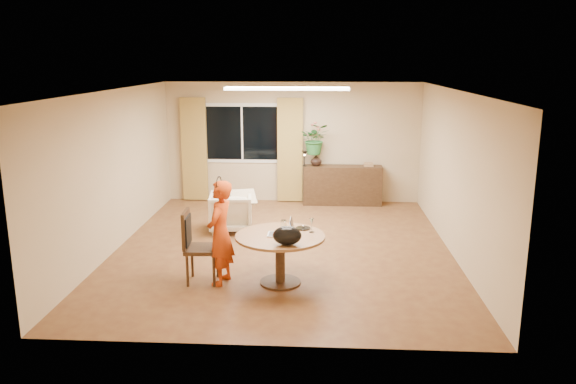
% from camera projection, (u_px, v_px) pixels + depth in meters
% --- Properties ---
extents(floor, '(6.50, 6.50, 0.00)m').
position_uv_depth(floor, '(283.00, 248.00, 9.34)').
color(floor, brown).
rests_on(floor, ground).
extents(ceiling, '(6.50, 6.50, 0.00)m').
position_uv_depth(ceiling, '(282.00, 90.00, 8.74)').
color(ceiling, white).
rests_on(ceiling, wall_back).
extents(wall_back, '(5.50, 0.00, 5.50)m').
position_uv_depth(wall_back, '(293.00, 143.00, 12.20)').
color(wall_back, tan).
rests_on(wall_back, floor).
extents(wall_left, '(0.00, 6.50, 6.50)m').
position_uv_depth(wall_left, '(115.00, 170.00, 9.19)').
color(wall_left, tan).
rests_on(wall_left, floor).
extents(wall_right, '(0.00, 6.50, 6.50)m').
position_uv_depth(wall_right, '(456.00, 174.00, 8.88)').
color(wall_right, tan).
rests_on(wall_right, floor).
extents(window, '(1.70, 0.03, 1.30)m').
position_uv_depth(window, '(242.00, 133.00, 12.19)').
color(window, white).
rests_on(window, wall_back).
extents(curtain_left, '(0.55, 0.08, 2.25)m').
position_uv_depth(curtain_left, '(194.00, 149.00, 12.26)').
color(curtain_left, olive).
rests_on(curtain_left, wall_back).
extents(curtain_right, '(0.55, 0.08, 2.25)m').
position_uv_depth(curtain_right, '(290.00, 150.00, 12.14)').
color(curtain_right, olive).
rests_on(curtain_right, wall_back).
extents(ceiling_panel, '(2.20, 0.35, 0.05)m').
position_uv_depth(ceiling_panel, '(287.00, 89.00, 9.91)').
color(ceiling_panel, white).
rests_on(ceiling_panel, ceiling).
extents(dining_table, '(1.25, 1.25, 0.71)m').
position_uv_depth(dining_table, '(280.00, 245.00, 7.78)').
color(dining_table, brown).
rests_on(dining_table, floor).
extents(dining_chair, '(0.52, 0.47, 1.04)m').
position_uv_depth(dining_chair, '(202.00, 247.00, 7.85)').
color(dining_chair, black).
rests_on(dining_chair, floor).
extents(child, '(0.60, 0.46, 1.47)m').
position_uv_depth(child, '(220.00, 233.00, 7.75)').
color(child, red).
rests_on(child, floor).
extents(laptop, '(0.38, 0.25, 0.25)m').
position_uv_depth(laptop, '(280.00, 226.00, 7.72)').
color(laptop, '#B7B7BC').
rests_on(laptop, dining_table).
extents(tumbler, '(0.10, 0.10, 0.12)m').
position_uv_depth(tumbler, '(284.00, 224.00, 8.05)').
color(tumbler, white).
rests_on(tumbler, dining_table).
extents(wine_glass, '(0.08, 0.08, 0.21)m').
position_uv_depth(wine_glass, '(312.00, 225.00, 7.84)').
color(wine_glass, white).
rests_on(wine_glass, dining_table).
extents(pot_lid, '(0.27, 0.27, 0.03)m').
position_uv_depth(pot_lid, '(303.00, 228.00, 8.02)').
color(pot_lid, white).
rests_on(pot_lid, dining_table).
extents(handbag, '(0.43, 0.32, 0.25)m').
position_uv_depth(handbag, '(287.00, 236.00, 7.30)').
color(handbag, black).
rests_on(handbag, dining_table).
extents(armchair, '(0.84, 0.86, 0.70)m').
position_uv_depth(armchair, '(231.00, 212.00, 10.25)').
color(armchair, '#C5B19C').
rests_on(armchair, floor).
extents(throw, '(0.57, 0.64, 0.03)m').
position_uv_depth(throw, '(243.00, 193.00, 10.14)').
color(throw, beige).
rests_on(throw, armchair).
extents(sideboard, '(1.68, 0.41, 0.84)m').
position_uv_depth(sideboard, '(342.00, 185.00, 12.11)').
color(sideboard, black).
rests_on(sideboard, floor).
extents(vase, '(0.26, 0.26, 0.25)m').
position_uv_depth(vase, '(316.00, 160.00, 12.01)').
color(vase, black).
rests_on(vase, sideboard).
extents(bouquet, '(0.61, 0.53, 0.66)m').
position_uv_depth(bouquet, '(315.00, 139.00, 11.91)').
color(bouquet, '#326525').
rests_on(bouquet, vase).
extents(book_stack, '(0.20, 0.15, 0.08)m').
position_uv_depth(book_stack, '(369.00, 164.00, 11.97)').
color(book_stack, olive).
rests_on(book_stack, sideboard).
extents(desk_lamp, '(0.16, 0.16, 0.34)m').
position_uv_depth(desk_lamp, '(305.00, 158.00, 11.97)').
color(desk_lamp, black).
rests_on(desk_lamp, sideboard).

